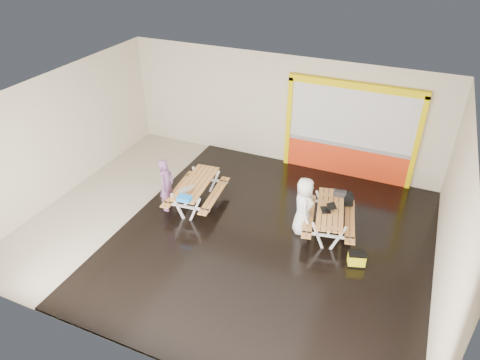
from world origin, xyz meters
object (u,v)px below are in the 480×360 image
at_px(toolbox, 340,193).
at_px(fluke_bag, 357,259).
at_px(person_right, 304,206).
at_px(picnic_table_left, 196,188).
at_px(laptop_right, 328,209).
at_px(dark_case, 319,227).
at_px(blue_pouch, 184,198).
at_px(picnic_table_right, 330,214).
at_px(laptop_left, 186,189).
at_px(person_left, 167,185).
at_px(backpack, 348,199).

distance_m(toolbox, fluke_bag, 1.94).
xyz_separation_m(person_right, fluke_bag, (1.53, -0.77, -0.56)).
bearing_deg(person_right, picnic_table_left, 71.91).
distance_m(laptop_right, dark_case, 0.70).
bearing_deg(blue_pouch, picnic_table_right, 18.22).
bearing_deg(laptop_left, person_left, -179.74).
bearing_deg(blue_pouch, laptop_left, 112.28).
distance_m(picnic_table_right, toolbox, 0.70).
bearing_deg(toolbox, person_left, -161.97).
bearing_deg(backpack, picnic_table_left, -166.06).
relative_size(picnic_table_left, fluke_bag, 4.35).
relative_size(picnic_table_left, picnic_table_right, 0.98).
bearing_deg(laptop_right, person_right, -167.53).
bearing_deg(fluke_bag, blue_pouch, -177.95).
bearing_deg(person_left, laptop_right, -85.25).
xyz_separation_m(person_left, toolbox, (4.33, 1.41, 0.02)).
relative_size(picnic_table_left, laptop_right, 4.53).
relative_size(picnic_table_right, laptop_right, 4.61).
height_order(blue_pouch, backpack, backpack).
xyz_separation_m(person_left, laptop_left, (0.61, 0.00, 0.02)).
bearing_deg(person_left, blue_pouch, -121.20).
relative_size(picnic_table_right, person_right, 1.31).
distance_m(laptop_left, laptop_right, 3.66).
distance_m(person_right, toolbox, 1.12).
xyz_separation_m(laptop_right, toolbox, (0.13, 0.75, 0.03)).
relative_size(laptop_right, toolbox, 1.27).
distance_m(person_left, fluke_bag, 5.20).
bearing_deg(laptop_left, dark_case, 11.98).
relative_size(picnic_table_left, backpack, 5.21).
distance_m(person_right, backpack, 1.31).
bearing_deg(toolbox, picnic_table_left, -165.66).
bearing_deg(laptop_left, fluke_bag, -3.00).
bearing_deg(fluke_bag, person_left, 177.39).
xyz_separation_m(picnic_table_left, backpack, (3.93, 0.97, 0.10)).
height_order(picnic_table_left, laptop_left, laptop_left).
distance_m(backpack, fluke_bag, 1.84).
bearing_deg(blue_pouch, backpack, 25.76).
distance_m(picnic_table_left, laptop_left, 0.52).
height_order(laptop_right, fluke_bag, laptop_right).
bearing_deg(dark_case, backpack, 52.59).
bearing_deg(person_right, dark_case, -82.39).
relative_size(blue_pouch, toolbox, 1.00).
relative_size(picnic_table_left, laptop_left, 4.70).
bearing_deg(dark_case, toolbox, 65.55).
height_order(person_left, person_right, person_right).
height_order(picnic_table_left, picnic_table_right, picnic_table_left).
relative_size(blue_pouch, fluke_bag, 0.75).
bearing_deg(toolbox, fluke_bag, -63.34).
relative_size(person_left, person_right, 0.95).
relative_size(person_right, blue_pouch, 4.48).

